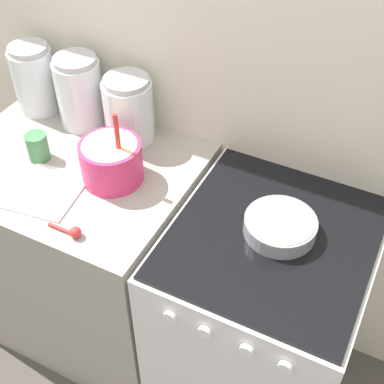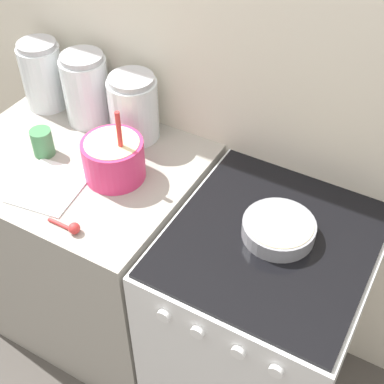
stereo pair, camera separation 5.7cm
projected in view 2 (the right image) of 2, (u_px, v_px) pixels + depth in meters
wall_back at (233, 63)px, 1.71m from camera, size 4.69×0.05×2.40m
countertop_cabinet at (90, 245)px, 2.15m from camera, size 0.84×0.67×0.89m
stove at (259, 322)px, 1.89m from camera, size 0.61×0.68×0.89m
mixing_bowl at (114, 157)px, 1.74m from camera, size 0.20×0.20×0.27m
baking_pan at (279, 229)px, 1.58m from camera, size 0.22×0.22×0.05m
storage_jar_left at (44, 79)px, 2.03m from camera, size 0.16×0.16×0.26m
storage_jar_middle at (87, 93)px, 1.95m from camera, size 0.17×0.17×0.27m
storage_jar_right at (134, 111)px, 1.89m from camera, size 0.18×0.18×0.24m
tin_can at (42, 142)px, 1.84m from camera, size 0.07×0.07×0.10m
recipe_page at (50, 187)px, 1.75m from camera, size 0.24×0.26×0.01m
measuring_spoon at (71, 227)px, 1.60m from camera, size 0.12×0.04×0.04m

